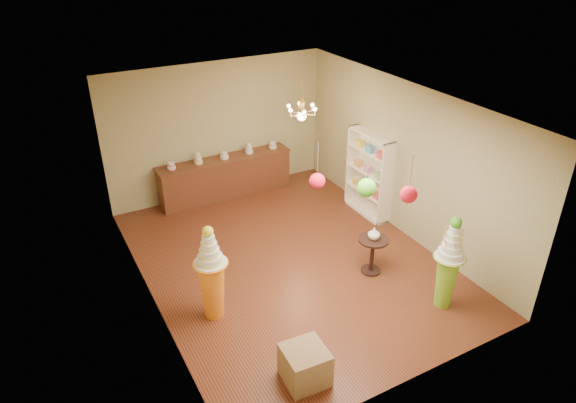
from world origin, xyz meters
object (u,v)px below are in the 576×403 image
sideboard (226,176)px  round_table (372,251)px  pedestal_green (447,270)px  pedestal_orange (212,281)px

sideboard → round_table: 4.11m
sideboard → round_table: bearing=-74.1°
pedestal_green → sideboard: bearing=106.8°
pedestal_green → round_table: size_ratio=2.40×
pedestal_orange → pedestal_green: bearing=-24.9°
pedestal_green → round_table: 1.40m
pedestal_orange → sideboard: pedestal_orange is taller
pedestal_orange → round_table: pedestal_orange is taller
pedestal_green → sideboard: 5.49m
pedestal_green → sideboard: (-1.58, 5.25, -0.21)m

